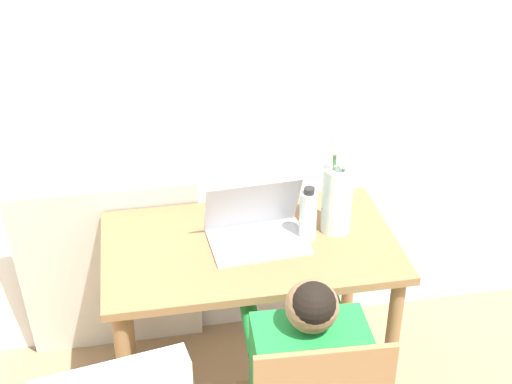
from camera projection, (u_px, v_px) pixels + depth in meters
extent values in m
cube|color=white|center=(232.00, 61.00, 2.66)|extent=(6.40, 0.05, 2.50)
cube|color=olive|center=(250.00, 246.00, 2.51)|extent=(1.03, 0.60, 0.03)
cylinder|color=olive|center=(390.00, 358.00, 2.56)|extent=(0.05, 0.05, 0.72)
cylinder|color=olive|center=(125.00, 301.00, 2.84)|extent=(0.05, 0.05, 0.72)
cylinder|color=olive|center=(349.00, 275.00, 2.99)|extent=(0.05, 0.05, 0.72)
cube|color=#1E8438|center=(308.00, 377.00, 2.12)|extent=(0.34, 0.20, 0.39)
sphere|color=#936B4C|center=(312.00, 306.00, 1.99)|extent=(0.15, 0.15, 0.15)
sphere|color=black|center=(313.00, 304.00, 1.96)|extent=(0.13, 0.13, 0.13)
cylinder|color=navy|center=(320.00, 383.00, 2.34)|extent=(0.10, 0.28, 0.09)
cylinder|color=#1E8438|center=(339.00, 321.00, 2.31)|extent=(0.07, 0.24, 0.06)
cylinder|color=#1E8438|center=(252.00, 329.00, 2.28)|extent=(0.07, 0.24, 0.06)
cube|color=#B2B2B7|center=(259.00, 242.00, 2.50)|extent=(0.35, 0.25, 0.01)
cube|color=silver|center=(259.00, 241.00, 2.50)|extent=(0.31, 0.18, 0.00)
cube|color=#B2B2B7|center=(254.00, 205.00, 2.50)|extent=(0.34, 0.11, 0.21)
cube|color=black|center=(253.00, 204.00, 2.50)|extent=(0.31, 0.10, 0.19)
cylinder|color=silver|center=(337.00, 199.00, 2.52)|extent=(0.11, 0.11, 0.25)
cylinder|color=#3D7A38|center=(343.00, 189.00, 2.51)|extent=(0.01, 0.01, 0.22)
sphere|color=white|center=(345.00, 161.00, 2.45)|extent=(0.04, 0.04, 0.04)
cylinder|color=#3D7A38|center=(334.00, 178.00, 2.50)|extent=(0.01, 0.01, 0.30)
sphere|color=white|center=(337.00, 140.00, 2.42)|extent=(0.05, 0.05, 0.05)
cylinder|color=#3D7A38|center=(332.00, 185.00, 2.47)|extent=(0.01, 0.01, 0.28)
sphere|color=white|center=(334.00, 150.00, 2.40)|extent=(0.04, 0.04, 0.04)
cylinder|color=#3D7A38|center=(342.00, 192.00, 2.48)|extent=(0.01, 0.01, 0.23)
sphere|color=white|center=(344.00, 163.00, 2.42)|extent=(0.04, 0.04, 0.04)
cylinder|color=silver|center=(308.00, 216.00, 2.48)|extent=(0.06, 0.06, 0.18)
cylinder|color=#262628|center=(309.00, 191.00, 2.43)|extent=(0.04, 0.04, 0.02)
cube|color=silver|center=(112.00, 273.00, 2.90)|extent=(0.72, 0.13, 0.84)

